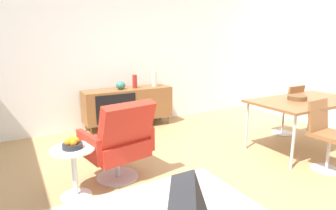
{
  "coord_description": "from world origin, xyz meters",
  "views": [
    {
      "loc": [
        -1.8,
        -2.45,
        1.57
      ],
      "look_at": [
        -0.14,
        0.52,
        0.79
      ],
      "focal_mm": 30.48,
      "sensor_mm": 36.0,
      "label": 1
    }
  ],
  "objects_px": {
    "vase_cobalt": "(135,81)",
    "dining_chair_front_left": "(326,132)",
    "dining_table": "(305,103)",
    "side_table_round": "(74,167)",
    "lounge_chair_red": "(119,141)",
    "vase_ceramic_small": "(121,85)",
    "sideboard": "(128,104)",
    "fruit_bowl": "(72,144)",
    "vase_sculptural_dark": "(154,79)",
    "dining_chair_back_right": "(287,107)",
    "wooden_bowl_on_table": "(297,98)"
  },
  "relations": [
    {
      "from": "dining_table",
      "to": "side_table_round",
      "type": "distance_m",
      "value": 3.22
    },
    {
      "from": "vase_ceramic_small",
      "to": "dining_chair_back_right",
      "type": "relative_size",
      "value": 0.19
    },
    {
      "from": "sideboard",
      "to": "dining_chair_back_right",
      "type": "relative_size",
      "value": 1.87
    },
    {
      "from": "sideboard",
      "to": "dining_chair_front_left",
      "type": "height_order",
      "value": "dining_chair_front_left"
    },
    {
      "from": "dining_chair_front_left",
      "to": "side_table_round",
      "type": "distance_m",
      "value": 2.96
    },
    {
      "from": "lounge_chair_red",
      "to": "side_table_round",
      "type": "bearing_deg",
      "value": -168.6
    },
    {
      "from": "vase_cobalt",
      "to": "vase_ceramic_small",
      "type": "relative_size",
      "value": 1.45
    },
    {
      "from": "lounge_chair_red",
      "to": "fruit_bowl",
      "type": "distance_m",
      "value": 0.54
    },
    {
      "from": "vase_cobalt",
      "to": "side_table_round",
      "type": "distance_m",
      "value": 2.52
    },
    {
      "from": "dining_table",
      "to": "dining_chair_back_right",
      "type": "xyz_separation_m",
      "value": [
        0.35,
        0.56,
        -0.23
      ]
    },
    {
      "from": "vase_sculptural_dark",
      "to": "lounge_chair_red",
      "type": "bearing_deg",
      "value": -126.41
    },
    {
      "from": "wooden_bowl_on_table",
      "to": "side_table_round",
      "type": "relative_size",
      "value": 0.5
    },
    {
      "from": "side_table_round",
      "to": "vase_sculptural_dark",
      "type": "bearing_deg",
      "value": 46.02
    },
    {
      "from": "dining_table",
      "to": "fruit_bowl",
      "type": "bearing_deg",
      "value": 175.01
    },
    {
      "from": "vase_cobalt",
      "to": "vase_ceramic_small",
      "type": "bearing_deg",
      "value": 180.0
    },
    {
      "from": "vase_ceramic_small",
      "to": "fruit_bowl",
      "type": "xyz_separation_m",
      "value": [
        -1.22,
        -1.96,
        -0.23
      ]
    },
    {
      "from": "dining_chair_back_right",
      "to": "fruit_bowl",
      "type": "distance_m",
      "value": 3.55
    },
    {
      "from": "lounge_chair_red",
      "to": "vase_sculptural_dark",
      "type": "bearing_deg",
      "value": 53.59
    },
    {
      "from": "side_table_round",
      "to": "fruit_bowl",
      "type": "height_order",
      "value": "fruit_bowl"
    },
    {
      "from": "sideboard",
      "to": "lounge_chair_red",
      "type": "xyz_separation_m",
      "value": [
        -0.83,
        -1.85,
        0.03
      ]
    },
    {
      "from": "dining_table",
      "to": "dining_chair_front_left",
      "type": "bearing_deg",
      "value": -122.36
    },
    {
      "from": "wooden_bowl_on_table",
      "to": "side_table_round",
      "type": "bearing_deg",
      "value": 175.75
    },
    {
      "from": "dining_table",
      "to": "fruit_bowl",
      "type": "xyz_separation_m",
      "value": [
        -3.19,
        0.28,
        -0.13
      ]
    },
    {
      "from": "vase_cobalt",
      "to": "lounge_chair_red",
      "type": "distance_m",
      "value": 2.12
    },
    {
      "from": "vase_cobalt",
      "to": "vase_sculptural_dark",
      "type": "relative_size",
      "value": 0.83
    },
    {
      "from": "dining_table",
      "to": "dining_chair_front_left",
      "type": "distance_m",
      "value": 0.7
    },
    {
      "from": "dining_chair_front_left",
      "to": "sideboard",
      "type": "bearing_deg",
      "value": 117.91
    },
    {
      "from": "wooden_bowl_on_table",
      "to": "vase_sculptural_dark",
      "type": "bearing_deg",
      "value": 118.28
    },
    {
      "from": "vase_cobalt",
      "to": "dining_chair_back_right",
      "type": "distance_m",
      "value": 2.67
    },
    {
      "from": "dining_chair_front_left",
      "to": "vase_ceramic_small",
      "type": "bearing_deg",
      "value": 119.9
    },
    {
      "from": "sideboard",
      "to": "vase_sculptural_dark",
      "type": "height_order",
      "value": "vase_sculptural_dark"
    },
    {
      "from": "vase_cobalt",
      "to": "fruit_bowl",
      "type": "height_order",
      "value": "vase_cobalt"
    },
    {
      "from": "vase_sculptural_dark",
      "to": "lounge_chair_red",
      "type": "relative_size",
      "value": 0.31
    },
    {
      "from": "dining_chair_back_right",
      "to": "dining_chair_front_left",
      "type": "distance_m",
      "value": 1.32
    },
    {
      "from": "wooden_bowl_on_table",
      "to": "side_table_round",
      "type": "distance_m",
      "value": 3.11
    },
    {
      "from": "vase_ceramic_small",
      "to": "fruit_bowl",
      "type": "bearing_deg",
      "value": -122.03
    },
    {
      "from": "dining_table",
      "to": "lounge_chair_red",
      "type": "xyz_separation_m",
      "value": [
        -2.66,
        0.38,
        -0.23
      ]
    },
    {
      "from": "dining_chair_back_right",
      "to": "fruit_bowl",
      "type": "relative_size",
      "value": 4.28
    },
    {
      "from": "vase_ceramic_small",
      "to": "lounge_chair_red",
      "type": "relative_size",
      "value": 0.18
    },
    {
      "from": "vase_cobalt",
      "to": "fruit_bowl",
      "type": "distance_m",
      "value": 2.48
    },
    {
      "from": "vase_sculptural_dark",
      "to": "dining_table",
      "type": "relative_size",
      "value": 0.18
    },
    {
      "from": "sideboard",
      "to": "fruit_bowl",
      "type": "distance_m",
      "value": 2.38
    },
    {
      "from": "vase_cobalt",
      "to": "dining_chair_front_left",
      "type": "relative_size",
      "value": 0.28
    },
    {
      "from": "vase_ceramic_small",
      "to": "side_table_round",
      "type": "bearing_deg",
      "value": -122.05
    },
    {
      "from": "sideboard",
      "to": "vase_cobalt",
      "type": "height_order",
      "value": "vase_cobalt"
    },
    {
      "from": "vase_cobalt",
      "to": "dining_chair_front_left",
      "type": "xyz_separation_m",
      "value": [
        1.34,
        -2.79,
        -0.37
      ]
    },
    {
      "from": "dining_chair_front_left",
      "to": "dining_table",
      "type": "bearing_deg",
      "value": 57.64
    },
    {
      "from": "lounge_chair_red",
      "to": "side_table_round",
      "type": "distance_m",
      "value": 0.55
    },
    {
      "from": "dining_chair_back_right",
      "to": "dining_chair_front_left",
      "type": "height_order",
      "value": "same"
    },
    {
      "from": "sideboard",
      "to": "dining_chair_front_left",
      "type": "bearing_deg",
      "value": -62.09
    }
  ]
}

